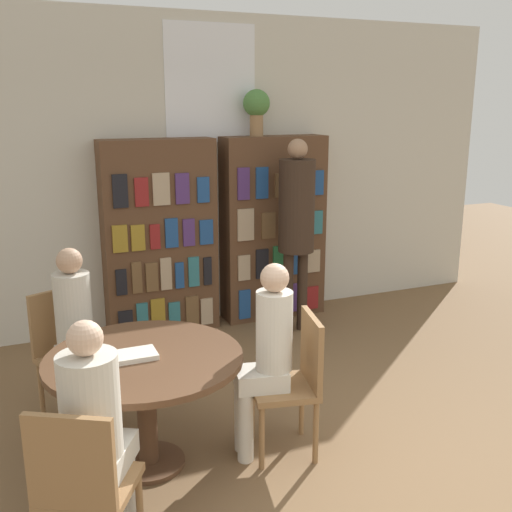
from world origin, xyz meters
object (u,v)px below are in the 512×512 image
object	(u,v)px
bookshelf_left	(160,239)
bookshelf_right	(273,229)
seated_reader_right	(266,351)
seated_reader_back	(95,423)
flower_vase	(256,107)
reading_table	(145,375)
chair_left_side	(66,347)
seated_reader_left	(78,328)
librarian_standing	(296,214)
chair_far_side	(295,377)
chair_near_camera	(83,484)

from	to	relation	value
bookshelf_left	bookshelf_right	world-z (taller)	same
seated_reader_right	seated_reader_back	size ratio (longest dim) A/B	1.01
bookshelf_right	flower_vase	bearing A→B (deg)	178.57
bookshelf_right	seated_reader_right	world-z (taller)	bookshelf_right
flower_vase	reading_table	xyz separation A→B (m)	(-1.64, -2.19, -1.53)
chair_left_side	seated_reader_back	xyz separation A→B (m)	(-0.00, -1.49, 0.20)
chair_left_side	seated_reader_left	bearing A→B (deg)	90.00
bookshelf_left	seated_reader_back	xyz separation A→B (m)	(-1.02, -2.83, -0.21)
bookshelf_right	flower_vase	size ratio (longest dim) A/B	4.18
librarian_standing	bookshelf_left	bearing A→B (deg)	157.17
chair_far_side	bookshelf_right	bearing A→B (deg)	-8.99
seated_reader_left	seated_reader_back	bearing A→B (deg)	62.89
bookshelf_left	reading_table	distance (m)	2.30
bookshelf_left	librarian_standing	distance (m)	1.31
flower_vase	reading_table	size ratio (longest dim) A/B	0.38
chair_left_side	chair_far_side	size ratio (longest dim) A/B	1.00
chair_left_side	seated_reader_left	xyz separation A→B (m)	(0.07, -0.17, 0.19)
bookshelf_left	seated_reader_right	distance (m)	2.35
chair_near_camera	chair_left_side	distance (m)	1.65
flower_vase	seated_reader_right	xyz separation A→B (m)	(-0.92, -2.34, -1.44)
chair_far_side	seated_reader_back	world-z (taller)	seated_reader_back
librarian_standing	seated_reader_back	bearing A→B (deg)	-133.54
bookshelf_right	chair_left_side	bearing A→B (deg)	-148.69
chair_near_camera	seated_reader_right	size ratio (longest dim) A/B	0.73
bookshelf_right	librarian_standing	distance (m)	0.55
seated_reader_left	librarian_standing	distance (m)	2.40
chair_near_camera	librarian_standing	distance (m)	3.45
bookshelf_left	chair_left_side	bearing A→B (deg)	-127.26
chair_near_camera	chair_far_side	distance (m)	1.50
seated_reader_back	librarian_standing	bearing A→B (deg)	76.65
chair_far_side	flower_vase	bearing A→B (deg)	-4.99
flower_vase	seated_reader_back	size ratio (longest dim) A/B	0.36
seated_reader_left	librarian_standing	bearing A→B (deg)	-178.62
reading_table	seated_reader_back	distance (m)	0.75
seated_reader_right	librarian_standing	xyz separation A→B (m)	(1.12, 1.84, 0.46)
flower_vase	seated_reader_right	bearing A→B (deg)	-111.44
reading_table	seated_reader_right	size ratio (longest dim) A/B	0.94
librarian_standing	reading_table	bearing A→B (deg)	-137.51
bookshelf_right	seated_reader_right	bearing A→B (deg)	-115.29
reading_table	chair_left_side	size ratio (longest dim) A/B	1.29
flower_vase	chair_far_side	world-z (taller)	flower_vase
librarian_standing	seated_reader_left	bearing A→B (deg)	-154.81
chair_far_side	seated_reader_back	size ratio (longest dim) A/B	0.73
reading_table	bookshelf_left	bearing A→B (deg)	73.57
chair_left_side	seated_reader_left	distance (m)	0.27
bookshelf_right	chair_near_camera	distance (m)	3.78
seated_reader_back	bookshelf_right	bearing A→B (deg)	82.30
seated_reader_right	chair_near_camera	bearing A→B (deg)	130.70
seated_reader_left	librarian_standing	size ratio (longest dim) A/B	0.67
chair_far_side	librarian_standing	world-z (taller)	librarian_standing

